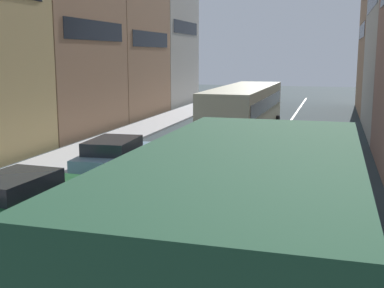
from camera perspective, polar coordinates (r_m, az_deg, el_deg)
sidewalk_left at (r=26.85m, az=-9.06°, el=0.42°), size 2.60×64.00×0.14m
lane_stripe_left at (r=25.17m, az=1.31°, el=-0.26°), size 0.16×60.00×0.01m
lane_stripe_right at (r=24.55m, az=9.01°, el=-0.65°), size 0.16×60.00×0.01m
building_row_left at (r=30.98m, az=-16.74°, el=12.41°), size 7.20×43.90×13.95m
removalist_box_truck at (r=6.69m, az=7.32°, el=-13.00°), size 2.71×7.71×3.58m
sedan_centre_lane_second at (r=12.38m, az=-5.91°, el=-7.71°), size 2.14×4.34×1.49m
wagon_left_lane_second at (r=14.07m, az=-19.40°, el=-6.03°), size 2.24×4.38×1.49m
hatchback_centre_lane_third at (r=17.42m, az=0.89°, el=-2.36°), size 2.12×4.33×1.49m
sedan_left_lane_third at (r=18.97m, az=-8.89°, el=-1.43°), size 2.30×4.41×1.49m
sedan_right_lane_behind_truck at (r=13.50m, az=10.70°, el=-6.30°), size 2.27×4.40×1.49m
bus_mid_queue_primary at (r=26.70m, az=6.00°, el=4.10°), size 2.95×10.55×2.90m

